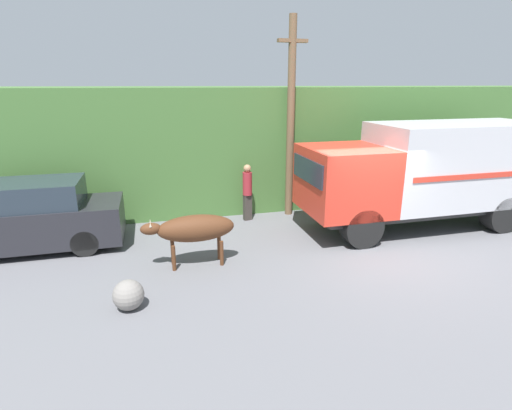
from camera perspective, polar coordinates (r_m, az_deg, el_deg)
The scene contains 9 objects.
ground_plane at distance 10.60m, azimuth 16.79°, elevation -6.46°, with size 60.00×60.00×0.00m, color slate.
hillside_embankment at distance 16.25m, azimuth 4.51°, elevation 9.51°, with size 32.00×6.41×3.97m.
building_backdrop at distance 13.79m, azimuth -10.08°, elevation 5.68°, with size 5.26×2.70×2.86m.
cargo_truck at distance 12.49m, azimuth 23.48°, elevation 4.52°, with size 7.11×2.34×3.02m.
brown_cow at distance 9.25m, azimuth -8.85°, elevation -3.39°, with size 2.12×0.62×1.22m.
parked_suv at distance 11.55m, azimuth -29.90°, elevation -1.62°, with size 4.60×1.75×1.78m.
pedestrian_on_hill at distance 12.20m, azimuth -1.24°, elevation 2.29°, with size 0.34×0.34×1.75m.
utility_pole at distance 12.49m, azimuth 4.98°, elevation 12.42°, with size 0.90×0.23×5.99m.
roadside_rock at distance 8.02m, azimuth -17.76°, elevation -12.14°, with size 0.58×0.58×0.58m.
Camera 1 is at (-5.31, -8.21, 4.09)m, focal length 28.00 mm.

